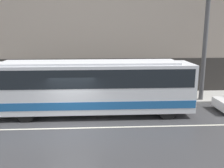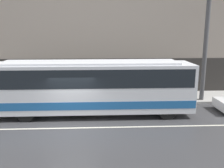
# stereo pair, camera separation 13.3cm
# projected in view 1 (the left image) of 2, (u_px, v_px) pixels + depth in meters

# --- Properties ---
(ground_plane) EXTENTS (60.00, 60.00, 0.00)m
(ground_plane) POSITION_uv_depth(u_px,v_px,m) (71.00, 128.00, 12.97)
(ground_plane) COLOR #38383A
(sidewalk) EXTENTS (60.00, 3.11, 0.12)m
(sidewalk) POSITION_uv_depth(u_px,v_px,m) (79.00, 98.00, 18.37)
(sidewalk) COLOR #A09E99
(sidewalk) RESTS_ON ground_plane
(building_facade) EXTENTS (60.00, 0.35, 12.78)m
(building_facade) POSITION_uv_depth(u_px,v_px,m) (78.00, 14.00, 18.71)
(building_facade) COLOR gray
(building_facade) RESTS_ON ground_plane
(lane_stripe) EXTENTS (54.00, 0.14, 0.01)m
(lane_stripe) POSITION_uv_depth(u_px,v_px,m) (71.00, 128.00, 12.97)
(lane_stripe) COLOR beige
(lane_stripe) RESTS_ON ground_plane
(transit_bus) EXTENTS (11.95, 2.49, 3.21)m
(transit_bus) POSITION_uv_depth(u_px,v_px,m) (91.00, 85.00, 14.73)
(transit_bus) COLOR silver
(transit_bus) RESTS_ON ground_plane
(utility_pole_near) EXTENTS (0.30, 0.30, 8.73)m
(utility_pole_near) POSITION_uv_depth(u_px,v_px,m) (205.00, 37.00, 16.92)
(utility_pole_near) COLOR #4C4C4F
(utility_pole_near) RESTS_ON sidewalk
(pedestrian_waiting) EXTENTS (0.36, 0.36, 1.59)m
(pedestrian_waiting) POSITION_uv_depth(u_px,v_px,m) (36.00, 91.00, 17.24)
(pedestrian_waiting) COLOR #333338
(pedestrian_waiting) RESTS_ON sidewalk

